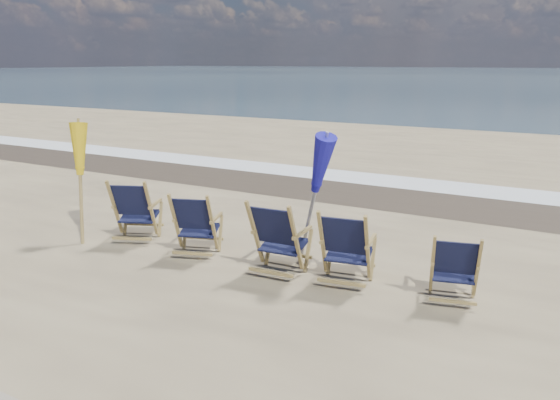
% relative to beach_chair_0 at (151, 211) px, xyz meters
% --- Properties ---
extents(surf_foam, '(200.00, 1.40, 0.01)m').
position_rel_beach_chair_0_xyz_m(surf_foam, '(2.15, 6.56, -0.55)').
color(surf_foam, silver).
rests_on(surf_foam, ground).
extents(wet_sand_strip, '(200.00, 2.60, 0.00)m').
position_rel_beach_chair_0_xyz_m(wet_sand_strip, '(2.15, 5.06, -0.55)').
color(wet_sand_strip, '#42362A').
rests_on(wet_sand_strip, ground).
extents(beach_chair_0, '(0.95, 1.00, 1.10)m').
position_rel_beach_chair_0_xyz_m(beach_chair_0, '(0.00, 0.00, 0.00)').
color(beach_chair_0, black).
rests_on(beach_chair_0, ground).
extents(beach_chair_1, '(0.88, 0.93, 1.05)m').
position_rel_beach_chair_0_xyz_m(beach_chair_1, '(1.30, -0.11, -0.03)').
color(beach_chair_1, black).
rests_on(beach_chair_1, ground).
extents(beach_chair_2, '(0.76, 0.84, 1.12)m').
position_rel_beach_chair_0_xyz_m(beach_chair_2, '(2.80, -0.27, 0.01)').
color(beach_chair_2, black).
rests_on(beach_chair_2, ground).
extents(beach_chair_3, '(0.80, 0.87, 1.08)m').
position_rel_beach_chair_0_xyz_m(beach_chair_3, '(3.76, -0.11, -0.01)').
color(beach_chair_3, black).
rests_on(beach_chair_3, ground).
extents(beach_chair_4, '(0.74, 0.80, 0.94)m').
position_rel_beach_chair_0_xyz_m(beach_chair_4, '(5.11, 0.04, -0.08)').
color(beach_chair_4, black).
rests_on(beach_chair_4, ground).
extents(umbrella_yellow, '(0.30, 0.30, 1.96)m').
position_rel_beach_chair_0_xyz_m(umbrella_yellow, '(-1.10, -0.44, 0.90)').
color(umbrella_yellow, olive).
rests_on(umbrella_yellow, ground).
extents(umbrella_blue, '(0.30, 0.30, 2.10)m').
position_rel_beach_chair_0_xyz_m(umbrella_blue, '(2.78, 0.24, 1.03)').
color(umbrella_blue, '#A5A5AD').
rests_on(umbrella_blue, ground).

